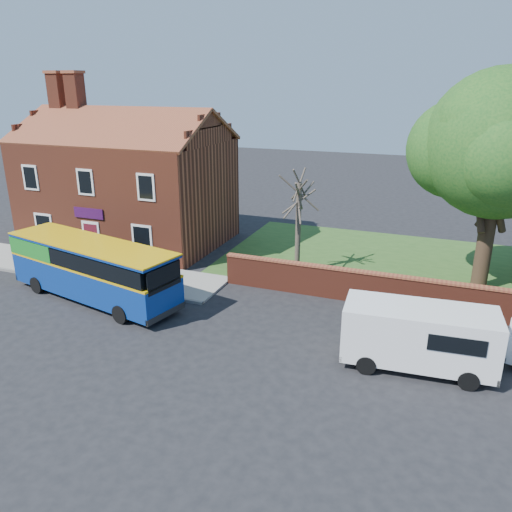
% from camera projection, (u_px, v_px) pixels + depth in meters
% --- Properties ---
extents(ground, '(120.00, 120.00, 0.00)m').
position_uv_depth(ground, '(116.00, 335.00, 20.75)').
color(ground, black).
rests_on(ground, ground).
extents(pavement, '(18.00, 3.50, 0.12)m').
position_uv_depth(pavement, '(74.00, 267.00, 28.18)').
color(pavement, gray).
rests_on(pavement, ground).
extents(kerb, '(18.00, 0.15, 0.14)m').
position_uv_depth(kerb, '(52.00, 278.00, 26.64)').
color(kerb, slate).
rests_on(kerb, ground).
extents(grass_strip, '(26.00, 12.00, 0.04)m').
position_uv_depth(grass_strip, '(453.00, 271.00, 27.76)').
color(grass_strip, '#426B28').
rests_on(grass_strip, ground).
extents(shop_building, '(12.30, 8.13, 10.50)m').
position_uv_depth(shop_building, '(128.00, 189.00, 32.14)').
color(shop_building, brown).
rests_on(shop_building, ground).
extents(boundary_wall, '(22.00, 0.38, 1.60)m').
position_uv_depth(boundary_wall, '(453.00, 299.00, 22.21)').
color(boundary_wall, maroon).
rests_on(boundary_wall, ground).
extents(bus, '(9.71, 4.34, 2.87)m').
position_uv_depth(bus, '(88.00, 266.00, 23.85)').
color(bus, navy).
rests_on(bus, ground).
extents(van_near, '(5.51, 2.54, 2.36)m').
position_uv_depth(van_near, '(419.00, 335.00, 18.02)').
color(van_near, white).
rests_on(van_near, ground).
extents(large_tree, '(8.80, 6.96, 10.73)m').
position_uv_depth(large_tree, '(502.00, 149.00, 23.22)').
color(large_tree, black).
rests_on(large_tree, ground).
extents(bare_tree, '(2.05, 2.44, 5.46)m').
position_uv_depth(bare_tree, '(298.00, 224.00, 26.62)').
color(bare_tree, '#4C4238').
rests_on(bare_tree, ground).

